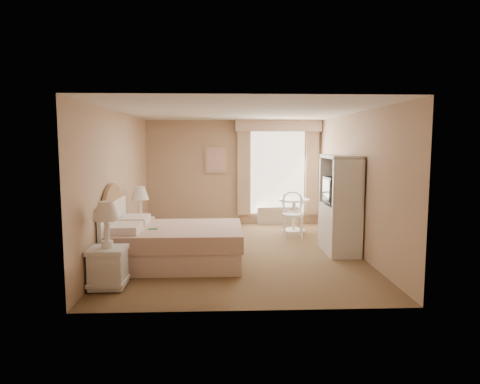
{
  "coord_description": "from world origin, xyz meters",
  "views": [
    {
      "loc": [
        -0.3,
        -7.57,
        1.96
      ],
      "look_at": [
        0.04,
        0.3,
        1.05
      ],
      "focal_mm": 32.0,
      "sensor_mm": 36.0,
      "label": 1
    }
  ],
  "objects_px": {
    "nightstand_far": "(140,225)",
    "round_table": "(294,210)",
    "armoire": "(340,212)",
    "nightstand_near": "(108,256)",
    "cafe_chair": "(293,211)",
    "bed": "(172,243)"
  },
  "relations": [
    {
      "from": "nightstand_near",
      "to": "cafe_chair",
      "type": "distance_m",
      "value": 4.32
    },
    {
      "from": "cafe_chair",
      "to": "armoire",
      "type": "distance_m",
      "value": 1.45
    },
    {
      "from": "bed",
      "to": "nightstand_near",
      "type": "distance_m",
      "value": 1.38
    },
    {
      "from": "bed",
      "to": "cafe_chair",
      "type": "relative_size",
      "value": 2.21
    },
    {
      "from": "round_table",
      "to": "nightstand_far",
      "type": "bearing_deg",
      "value": -156.99
    },
    {
      "from": "bed",
      "to": "nightstand_near",
      "type": "bearing_deg",
      "value": -121.52
    },
    {
      "from": "bed",
      "to": "round_table",
      "type": "distance_m",
      "value": 3.48
    },
    {
      "from": "nightstand_near",
      "to": "round_table",
      "type": "bearing_deg",
      "value": 49.4
    },
    {
      "from": "cafe_chair",
      "to": "armoire",
      "type": "bearing_deg",
      "value": -59.03
    },
    {
      "from": "nightstand_near",
      "to": "cafe_chair",
      "type": "height_order",
      "value": "nightstand_near"
    },
    {
      "from": "round_table",
      "to": "armoire",
      "type": "bearing_deg",
      "value": -74.59
    },
    {
      "from": "nightstand_near",
      "to": "cafe_chair",
      "type": "bearing_deg",
      "value": 45.7
    },
    {
      "from": "nightstand_far",
      "to": "round_table",
      "type": "xyz_separation_m",
      "value": [
        3.14,
        1.33,
        0.05
      ]
    },
    {
      "from": "cafe_chair",
      "to": "bed",
      "type": "bearing_deg",
      "value": -135.19
    },
    {
      "from": "bed",
      "to": "nightstand_far",
      "type": "relative_size",
      "value": 1.85
    },
    {
      "from": "nightstand_far",
      "to": "armoire",
      "type": "height_order",
      "value": "armoire"
    },
    {
      "from": "round_table",
      "to": "nightstand_near",
      "type": "bearing_deg",
      "value": -130.6
    },
    {
      "from": "armoire",
      "to": "cafe_chair",
      "type": "bearing_deg",
      "value": 116.05
    },
    {
      "from": "nightstand_near",
      "to": "armoire",
      "type": "bearing_deg",
      "value": 26.19
    },
    {
      "from": "bed",
      "to": "cafe_chair",
      "type": "distance_m",
      "value": 3.01
    },
    {
      "from": "nightstand_far",
      "to": "armoire",
      "type": "bearing_deg",
      "value": -8.3
    },
    {
      "from": "nightstand_far",
      "to": "round_table",
      "type": "relative_size",
      "value": 1.57
    }
  ]
}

